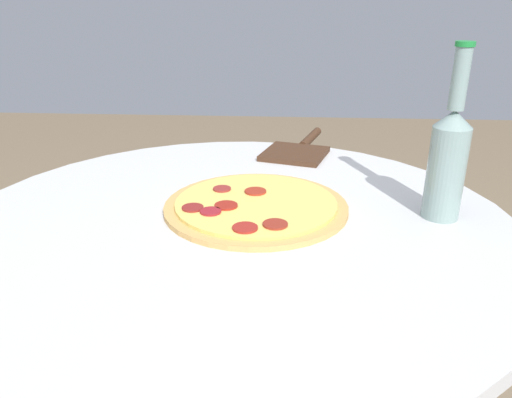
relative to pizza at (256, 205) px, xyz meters
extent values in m
cylinder|color=silver|center=(-0.04, 0.04, -0.38)|extent=(0.08, 0.08, 0.69)
cylinder|color=silver|center=(-0.04, 0.04, -0.02)|extent=(0.99, 0.99, 0.02)
cylinder|color=tan|center=(0.00, 0.00, 0.00)|extent=(0.33, 0.33, 0.01)
cylinder|color=#EACC60|center=(0.00, 0.00, 0.01)|extent=(0.29, 0.29, 0.01)
cylinder|color=maroon|center=(0.05, 0.07, 0.01)|extent=(0.03, 0.03, 0.00)
cylinder|color=maroon|center=(0.04, 0.00, 0.01)|extent=(0.04, 0.04, 0.00)
cylinder|color=maroon|center=(-0.10, -0.04, 0.01)|extent=(0.04, 0.04, 0.00)
cylinder|color=maroon|center=(-0.03, 0.05, 0.01)|extent=(0.04, 0.04, 0.00)
cylinder|color=maroon|center=(-0.04, 0.11, 0.01)|extent=(0.04, 0.04, 0.00)
cylinder|color=maroon|center=(-0.12, 0.01, 0.01)|extent=(0.04, 0.04, 0.00)
cylinder|color=maroon|center=(-0.06, 0.07, 0.01)|extent=(0.04, 0.04, 0.00)
cylinder|color=gray|center=(-0.01, -0.33, 0.07)|extent=(0.06, 0.06, 0.16)
cone|color=gray|center=(-0.01, -0.33, 0.17)|extent=(0.06, 0.06, 0.03)
cylinder|color=gray|center=(-0.01, -0.33, 0.23)|extent=(0.03, 0.03, 0.10)
cylinder|color=#1E8438|center=(-0.01, -0.33, 0.29)|extent=(0.03, 0.03, 0.01)
cube|color=#422819|center=(0.33, -0.07, 0.00)|extent=(0.18, 0.18, 0.01)
cylinder|color=#422819|center=(0.48, -0.12, 0.00)|extent=(0.16, 0.07, 0.02)
camera|label=1|loc=(-0.83, -0.06, 0.35)|focal=35.00mm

